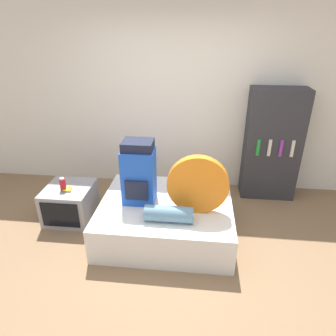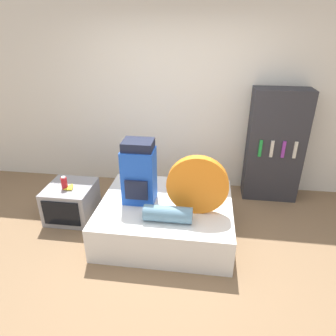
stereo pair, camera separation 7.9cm
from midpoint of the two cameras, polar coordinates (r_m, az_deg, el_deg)
ground_plane at (r=3.35m, az=-2.02°, el=-17.93°), size 16.00×16.00×0.00m
wall_back at (r=4.41m, az=1.19°, el=12.51°), size 8.00×0.05×2.60m
bed at (r=3.65m, az=-0.99°, el=-9.37°), size 1.54×1.30×0.42m
backpack at (r=3.42m, az=-6.25°, el=-0.95°), size 0.36×0.33×0.74m
tent_bag at (r=3.22m, az=4.99°, el=-3.21°), size 0.67×0.10×0.67m
sleeping_roll at (r=3.18m, az=-0.56°, el=-8.75°), size 0.51×0.17×0.17m
television at (r=4.10m, az=-18.69°, el=-6.32°), size 0.58×0.60×0.45m
canister at (r=3.91m, az=-19.95°, el=-2.96°), size 0.07×0.07×0.17m
banana_bunch at (r=3.94m, az=-18.96°, el=-3.69°), size 0.12×0.17×0.03m
bookshelf at (r=4.41m, az=18.74°, el=4.16°), size 0.74×0.36×1.57m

